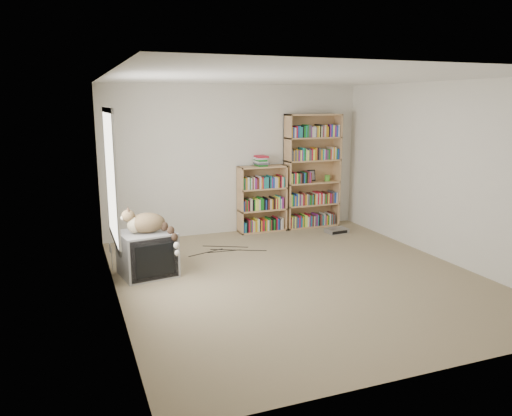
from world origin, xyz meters
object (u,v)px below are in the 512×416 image
object	(u,v)px
bookcase_tall	(312,174)
bookcase_short	(262,202)
crt_tv	(147,253)
dvd_player	(337,231)
cat	(151,226)

from	to	relation	value
bookcase_tall	bookcase_short	distance (m)	1.05
crt_tv	bookcase_tall	xyz separation A→B (m)	(3.18, 1.58, 0.66)
bookcase_tall	dvd_player	world-z (taller)	bookcase_tall
bookcase_short	cat	bearing A→B (deg)	-142.59
cat	bookcase_short	distance (m)	2.73
crt_tv	bookcase_short	xyz separation A→B (m)	(2.22, 1.58, 0.24)
bookcase_tall	dvd_player	xyz separation A→B (m)	(0.20, -0.60, -0.91)
cat	dvd_player	size ratio (longest dim) A/B	1.92
bookcase_short	dvd_player	bearing A→B (deg)	-27.15
cat	bookcase_tall	distance (m)	3.55
cat	bookcase_tall	world-z (taller)	bookcase_tall
crt_tv	dvd_player	bearing A→B (deg)	6.95
crt_tv	bookcase_short	bearing A→B (deg)	26.12
cat	dvd_player	world-z (taller)	cat
bookcase_tall	dvd_player	size ratio (longest dim) A/B	5.67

